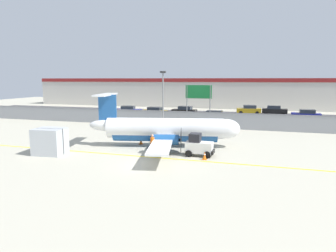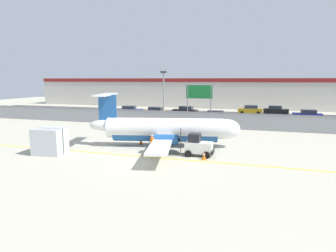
{
  "view_description": "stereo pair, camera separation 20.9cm",
  "coord_description": "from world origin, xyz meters",
  "px_view_note": "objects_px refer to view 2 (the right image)",
  "views": [
    {
      "loc": [
        7.35,
        -20.23,
        6.26
      ],
      "look_at": [
        -0.92,
        7.13,
        1.8
      ],
      "focal_mm": 32.0,
      "sensor_mm": 36.0,
      "label": 1
    },
    {
      "loc": [
        7.55,
        -20.17,
        6.26
      ],
      "look_at": [
        -0.92,
        7.13,
        1.8
      ],
      "focal_mm": 32.0,
      "sensor_mm": 36.0,
      "label": 2
    }
  ],
  "objects_px": {
    "parked_car_3": "(214,116)",
    "parked_car_5": "(276,110)",
    "traffic_cone_near_left": "(141,141)",
    "parked_car_6": "(307,115)",
    "ground_crew_worker": "(152,143)",
    "parked_car_1": "(155,112)",
    "parked_car_2": "(185,111)",
    "commuter_airplane": "(168,130)",
    "parked_car_0": "(130,110)",
    "parked_car_4": "(250,110)",
    "apron_light_pole": "(164,95)",
    "cargo_container": "(50,141)",
    "traffic_cone_near_right": "(204,156)",
    "highway_sign": "(199,95)",
    "baggage_tug": "(198,146)"
  },
  "relations": [
    {
      "from": "parked_car_5",
      "to": "highway_sign",
      "type": "xyz_separation_m",
      "value": [
        -10.61,
        -15.57,
        3.24
      ]
    },
    {
      "from": "parked_car_6",
      "to": "parked_car_3",
      "type": "bearing_deg",
      "value": 25.81
    },
    {
      "from": "parked_car_0",
      "to": "apron_light_pole",
      "type": "relative_size",
      "value": 0.6
    },
    {
      "from": "commuter_airplane",
      "to": "parked_car_0",
      "type": "relative_size",
      "value": 3.64
    },
    {
      "from": "parked_car_0",
      "to": "parked_car_1",
      "type": "xyz_separation_m",
      "value": [
        4.99,
        -0.77,
        0.0
      ]
    },
    {
      "from": "traffic_cone_near_left",
      "to": "parked_car_4",
      "type": "xyz_separation_m",
      "value": [
        9.27,
        28.76,
        0.58
      ]
    },
    {
      "from": "parked_car_4",
      "to": "highway_sign",
      "type": "height_order",
      "value": "highway_sign"
    },
    {
      "from": "parked_car_1",
      "to": "parked_car_2",
      "type": "xyz_separation_m",
      "value": [
        4.49,
        2.98,
        0.0
      ]
    },
    {
      "from": "cargo_container",
      "to": "parked_car_4",
      "type": "bearing_deg",
      "value": 59.99
    },
    {
      "from": "parked_car_1",
      "to": "parked_car_0",
      "type": "bearing_deg",
      "value": -4.88
    },
    {
      "from": "parked_car_3",
      "to": "parked_car_5",
      "type": "relative_size",
      "value": 0.99
    },
    {
      "from": "apron_light_pole",
      "to": "highway_sign",
      "type": "xyz_separation_m",
      "value": [
        3.55,
        4.71,
        -0.16
      ]
    },
    {
      "from": "parked_car_6",
      "to": "baggage_tug",
      "type": "bearing_deg",
      "value": 68.55
    },
    {
      "from": "traffic_cone_near_left",
      "to": "traffic_cone_near_right",
      "type": "distance_m",
      "value": 7.97
    },
    {
      "from": "traffic_cone_near_right",
      "to": "parked_car_1",
      "type": "height_order",
      "value": "parked_car_1"
    },
    {
      "from": "cargo_container",
      "to": "parked_car_3",
      "type": "height_order",
      "value": "cargo_container"
    },
    {
      "from": "cargo_container",
      "to": "traffic_cone_near_right",
      "type": "bearing_deg",
      "value": 2.45
    },
    {
      "from": "ground_crew_worker",
      "to": "traffic_cone_near_right",
      "type": "height_order",
      "value": "ground_crew_worker"
    },
    {
      "from": "cargo_container",
      "to": "ground_crew_worker",
      "type": "bearing_deg",
      "value": 10.41
    },
    {
      "from": "baggage_tug",
      "to": "traffic_cone_near_right",
      "type": "height_order",
      "value": "baggage_tug"
    },
    {
      "from": "ground_crew_worker",
      "to": "traffic_cone_near_left",
      "type": "xyz_separation_m",
      "value": [
        -2.42,
        3.4,
        -0.64
      ]
    },
    {
      "from": "ground_crew_worker",
      "to": "parked_car_3",
      "type": "relative_size",
      "value": 0.4
    },
    {
      "from": "parked_car_0",
      "to": "commuter_airplane",
      "type": "bearing_deg",
      "value": -65.11
    },
    {
      "from": "parked_car_0",
      "to": "parked_car_3",
      "type": "bearing_deg",
      "value": -21.3
    },
    {
      "from": "parked_car_3",
      "to": "parked_car_1",
      "type": "bearing_deg",
      "value": -14.35
    },
    {
      "from": "parked_car_0",
      "to": "parked_car_3",
      "type": "xyz_separation_m",
      "value": [
        15.37,
        -3.77,
        0.0
      ]
    },
    {
      "from": "parked_car_4",
      "to": "parked_car_5",
      "type": "relative_size",
      "value": 1.02
    },
    {
      "from": "parked_car_3",
      "to": "parked_car_5",
      "type": "distance_m",
      "value": 14.78
    },
    {
      "from": "baggage_tug",
      "to": "highway_sign",
      "type": "relative_size",
      "value": 0.42
    },
    {
      "from": "commuter_airplane",
      "to": "parked_car_4",
      "type": "bearing_deg",
      "value": 64.87
    },
    {
      "from": "parked_car_3",
      "to": "parked_car_4",
      "type": "xyz_separation_m",
      "value": [
        4.7,
        11.34,
        0.0
      ]
    },
    {
      "from": "traffic_cone_near_left",
      "to": "parked_car_6",
      "type": "bearing_deg",
      "value": 52.18
    },
    {
      "from": "cargo_container",
      "to": "parked_car_1",
      "type": "height_order",
      "value": "cargo_container"
    },
    {
      "from": "baggage_tug",
      "to": "parked_car_4",
      "type": "height_order",
      "value": "baggage_tug"
    },
    {
      "from": "highway_sign",
      "to": "parked_car_3",
      "type": "bearing_deg",
      "value": 68.15
    },
    {
      "from": "traffic_cone_near_right",
      "to": "parked_car_6",
      "type": "bearing_deg",
      "value": 67.86
    },
    {
      "from": "parked_car_4",
      "to": "parked_car_6",
      "type": "xyz_separation_m",
      "value": [
        8.69,
        -5.63,
        0.0
      ]
    },
    {
      "from": "parked_car_2",
      "to": "commuter_airplane",
      "type": "bearing_deg",
      "value": 103.83
    },
    {
      "from": "highway_sign",
      "to": "baggage_tug",
      "type": "bearing_deg",
      "value": -78.76
    },
    {
      "from": "cargo_container",
      "to": "traffic_cone_near_left",
      "type": "relative_size",
      "value": 4.08
    },
    {
      "from": "parked_car_4",
      "to": "apron_light_pole",
      "type": "height_order",
      "value": "apron_light_pole"
    },
    {
      "from": "cargo_container",
      "to": "apron_light_pole",
      "type": "distance_m",
      "value": 15.99
    },
    {
      "from": "baggage_tug",
      "to": "highway_sign",
      "type": "bearing_deg",
      "value": 101.41
    },
    {
      "from": "traffic_cone_near_left",
      "to": "traffic_cone_near_right",
      "type": "xyz_separation_m",
      "value": [
        6.95,
        -3.9,
        0.0
      ]
    },
    {
      "from": "parked_car_2",
      "to": "parked_car_0",
      "type": "bearing_deg",
      "value": 17.08
    },
    {
      "from": "parked_car_4",
      "to": "parked_car_6",
      "type": "bearing_deg",
      "value": 140.86
    },
    {
      "from": "baggage_tug",
      "to": "apron_light_pole",
      "type": "bearing_deg",
      "value": 120.34
    },
    {
      "from": "traffic_cone_near_left",
      "to": "apron_light_pole",
      "type": "distance_m",
      "value": 9.71
    },
    {
      "from": "cargo_container",
      "to": "traffic_cone_near_left",
      "type": "height_order",
      "value": "cargo_container"
    },
    {
      "from": "ground_crew_worker",
      "to": "parked_car_6",
      "type": "xyz_separation_m",
      "value": [
        15.53,
        26.54,
        -0.06
      ]
    }
  ]
}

